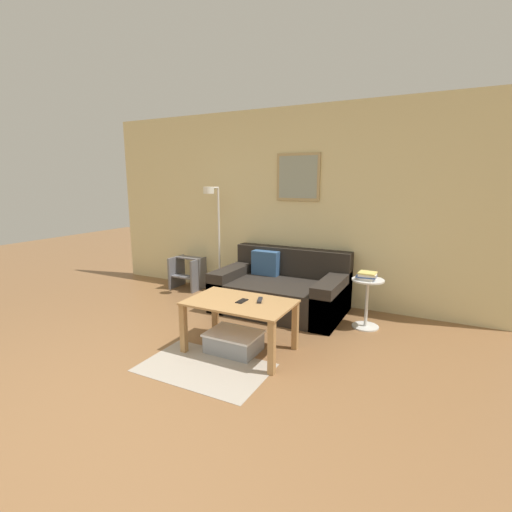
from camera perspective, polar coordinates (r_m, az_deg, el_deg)
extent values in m
plane|color=brown|center=(3.01, -22.87, -21.99)|extent=(16.00, 16.00, 0.00)
cube|color=beige|center=(5.10, 3.88, 7.67)|extent=(5.60, 0.06, 2.55)
cube|color=tan|center=(4.95, 6.48, 11.97)|extent=(0.59, 0.02, 0.61)
cube|color=#939E8E|center=(4.94, 6.44, 11.98)|extent=(0.52, 0.01, 0.54)
cube|color=#A39989|center=(3.43, -7.90, -16.61)|extent=(1.12, 0.71, 0.01)
cube|color=#28231E|center=(4.69, 3.74, -6.18)|extent=(1.57, 0.99, 0.38)
cube|color=#28231E|center=(4.95, 5.62, -0.82)|extent=(1.57, 0.20, 0.36)
cube|color=#28231E|center=(4.96, -3.32, -4.46)|extent=(0.24, 0.99, 0.50)
cube|color=#28231E|center=(4.46, 11.64, -6.51)|extent=(0.24, 0.99, 0.50)
cube|color=#335684|center=(4.92, 1.49, -1.08)|extent=(0.36, 0.14, 0.32)
cube|color=#AD7F4C|center=(3.53, -2.54, -7.14)|extent=(1.00, 0.62, 0.02)
cube|color=#AD7F4C|center=(3.65, -11.09, -10.87)|extent=(0.06, 0.06, 0.48)
cube|color=#AD7F4C|center=(3.20, 2.43, -13.96)|extent=(0.06, 0.06, 0.48)
cube|color=#AD7F4C|center=(4.06, -6.31, -8.38)|extent=(0.06, 0.06, 0.48)
cube|color=#AD7F4C|center=(3.66, 6.05, -10.63)|extent=(0.06, 0.06, 0.48)
cube|color=gray|center=(3.67, -3.43, -13.15)|extent=(0.48, 0.36, 0.17)
cube|color=silver|center=(3.63, -3.45, -11.78)|extent=(0.50, 0.38, 0.02)
cylinder|color=white|center=(5.52, -5.54, -5.43)|extent=(0.28, 0.28, 0.02)
cylinder|color=white|center=(5.35, -5.69, 2.37)|extent=(0.03, 0.03, 1.50)
cylinder|color=white|center=(5.19, -6.57, 10.39)|extent=(0.02, 0.23, 0.02)
cylinder|color=white|center=(5.09, -7.29, 10.01)|extent=(0.14, 0.14, 0.09)
cylinder|color=silver|center=(4.41, 16.44, -10.34)|extent=(0.30, 0.30, 0.01)
cylinder|color=silver|center=(4.32, 16.65, -7.02)|extent=(0.04, 0.04, 0.52)
cylinder|color=silver|center=(4.25, 16.86, -3.56)|extent=(0.35, 0.35, 0.02)
cube|color=silver|center=(4.23, 16.74, -3.29)|extent=(0.18, 0.18, 0.03)
cube|color=#335199|center=(4.22, 16.61, -3.02)|extent=(0.21, 0.16, 0.01)
cube|color=silver|center=(4.21, 16.78, -2.76)|extent=(0.20, 0.17, 0.03)
cube|color=#D8C666|center=(4.21, 16.78, -2.49)|extent=(0.19, 0.18, 0.01)
cube|color=#232328|center=(3.53, 0.60, -6.80)|extent=(0.09, 0.15, 0.02)
cube|color=black|center=(3.52, -2.18, -6.93)|extent=(0.07, 0.14, 0.01)
cube|color=slate|center=(5.84, -12.12, -2.37)|extent=(0.03, 0.38, 0.48)
cube|color=slate|center=(5.59, -8.81, -2.87)|extent=(0.03, 0.38, 0.48)
cube|color=slate|center=(5.67, -10.89, -3.13)|extent=(0.38, 0.17, 0.02)
cube|color=slate|center=(5.71, -10.18, -0.25)|extent=(0.38, 0.17, 0.02)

